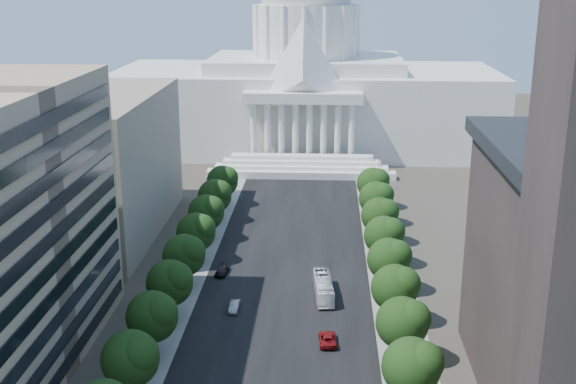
% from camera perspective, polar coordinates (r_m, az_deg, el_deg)
% --- Properties ---
extents(road_asphalt, '(30.00, 260.00, 0.01)m').
position_cam_1_polar(road_asphalt, '(145.94, 0.21, -4.79)').
color(road_asphalt, black).
rests_on(road_asphalt, ground).
extents(sidewalk_left, '(8.00, 260.00, 0.02)m').
position_cam_1_polar(sidewalk_left, '(148.05, -7.18, -4.61)').
color(sidewalk_left, gray).
rests_on(sidewalk_left, ground).
extents(sidewalk_right, '(8.00, 260.00, 0.02)m').
position_cam_1_polar(sidewalk_right, '(146.29, 7.69, -4.90)').
color(sidewalk_right, gray).
rests_on(sidewalk_right, ground).
extents(capitol, '(120.00, 56.00, 73.00)m').
position_cam_1_polar(capitol, '(233.01, 1.41, 8.45)').
color(capitol, white).
rests_on(capitol, ground).
extents(office_block_left_far, '(38.00, 52.00, 30.00)m').
position_cam_1_polar(office_block_left_far, '(160.27, -17.01, 2.07)').
color(office_block_left_far, gray).
rests_on(office_block_left_far, ground).
extents(tree_l_c, '(7.79, 7.60, 9.97)m').
position_cam_1_polar(tree_l_c, '(97.16, -12.20, -12.67)').
color(tree_l_c, '#33261C').
rests_on(tree_l_c, ground).
extents(tree_l_d, '(7.79, 7.60, 9.97)m').
position_cam_1_polar(tree_l_d, '(107.42, -10.54, -9.57)').
color(tree_l_d, '#33261C').
rests_on(tree_l_d, ground).
extents(tree_l_e, '(7.79, 7.60, 9.97)m').
position_cam_1_polar(tree_l_e, '(118.00, -9.20, -7.01)').
color(tree_l_e, '#33261C').
rests_on(tree_l_e, ground).
extents(tree_l_f, '(7.79, 7.60, 9.97)m').
position_cam_1_polar(tree_l_f, '(128.83, -8.10, -4.88)').
color(tree_l_f, '#33261C').
rests_on(tree_l_f, ground).
extents(tree_l_g, '(7.79, 7.60, 9.97)m').
position_cam_1_polar(tree_l_g, '(139.86, -7.17, -3.08)').
color(tree_l_g, '#33261C').
rests_on(tree_l_g, ground).
extents(tree_l_h, '(7.79, 7.60, 9.97)m').
position_cam_1_polar(tree_l_h, '(151.03, -6.38, -1.54)').
color(tree_l_h, '#33261C').
rests_on(tree_l_h, ground).
extents(tree_l_i, '(7.79, 7.60, 9.97)m').
position_cam_1_polar(tree_l_i, '(162.32, -5.70, -0.22)').
color(tree_l_i, '#33261C').
rests_on(tree_l_i, ground).
extents(tree_l_j, '(7.79, 7.60, 9.97)m').
position_cam_1_polar(tree_l_j, '(173.70, -5.11, 0.93)').
color(tree_l_j, '#33261C').
rests_on(tree_l_j, ground).
extents(tree_r_c, '(7.79, 7.60, 9.97)m').
position_cam_1_polar(tree_r_c, '(94.73, 9.94, -13.35)').
color(tree_r_c, '#33261C').
rests_on(tree_r_c, ground).
extents(tree_r_d, '(7.79, 7.60, 9.97)m').
position_cam_1_polar(tree_r_d, '(105.23, 9.20, -10.08)').
color(tree_r_d, '#33261C').
rests_on(tree_r_d, ground).
extents(tree_r_e, '(7.79, 7.60, 9.97)m').
position_cam_1_polar(tree_r_e, '(116.01, 8.61, -7.42)').
color(tree_r_e, '#33261C').
rests_on(tree_r_e, ground).
extents(tree_r_f, '(7.79, 7.60, 9.97)m').
position_cam_1_polar(tree_r_f, '(127.01, 8.12, -5.21)').
color(tree_r_f, '#33261C').
rests_on(tree_r_f, ground).
extents(tree_r_g, '(7.79, 7.60, 9.97)m').
position_cam_1_polar(tree_r_g, '(138.18, 7.71, -3.35)').
color(tree_r_g, '#33261C').
rests_on(tree_r_g, ground).
extents(tree_r_h, '(7.79, 7.60, 9.97)m').
position_cam_1_polar(tree_r_h, '(149.48, 7.37, -1.77)').
color(tree_r_h, '#33261C').
rests_on(tree_r_h, ground).
extents(tree_r_i, '(7.79, 7.60, 9.97)m').
position_cam_1_polar(tree_r_i, '(160.88, 7.08, -0.42)').
color(tree_r_i, '#33261C').
rests_on(tree_r_i, ground).
extents(tree_r_j, '(7.79, 7.60, 9.97)m').
position_cam_1_polar(tree_r_j, '(172.36, 6.82, 0.75)').
color(tree_r_j, '#33261C').
rests_on(tree_r_j, ground).
extents(streetlight_b, '(2.61, 0.44, 9.00)m').
position_cam_1_polar(streetlight_b, '(94.56, 10.95, -13.91)').
color(streetlight_b, gray).
rests_on(streetlight_b, ground).
extents(streetlight_c, '(2.61, 0.44, 9.00)m').
position_cam_1_polar(streetlight_c, '(116.61, 9.36, -7.66)').
color(streetlight_c, gray).
rests_on(streetlight_c, ground).
extents(streetlight_d, '(2.61, 0.44, 9.00)m').
position_cam_1_polar(streetlight_d, '(139.65, 8.31, -3.43)').
color(streetlight_d, gray).
rests_on(streetlight_d, ground).
extents(streetlight_e, '(2.61, 0.44, 9.00)m').
position_cam_1_polar(streetlight_e, '(163.27, 7.57, -0.41)').
color(streetlight_e, gray).
rests_on(streetlight_e, ground).
extents(streetlight_f, '(2.61, 0.44, 9.00)m').
position_cam_1_polar(streetlight_f, '(187.25, 7.01, 1.84)').
color(streetlight_f, gray).
rests_on(streetlight_f, ground).
extents(car_silver, '(1.66, 4.35, 1.42)m').
position_cam_1_polar(car_silver, '(121.87, -4.25, -9.01)').
color(car_silver, '#94969A').
rests_on(car_silver, ground).
extents(car_red, '(2.90, 5.69, 1.54)m').
position_cam_1_polar(car_red, '(111.64, 3.14, -11.50)').
color(car_red, maroon).
rests_on(car_red, ground).
extents(car_dark_b, '(2.37, 5.11, 1.44)m').
position_cam_1_polar(car_dark_b, '(135.91, -5.25, -6.21)').
color(car_dark_b, black).
rests_on(car_dark_b, ground).
extents(city_bus, '(3.89, 12.23, 3.35)m').
position_cam_1_polar(city_bus, '(126.28, 2.83, -7.54)').
color(city_bus, silver).
rests_on(city_bus, ground).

